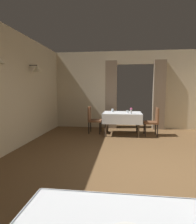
# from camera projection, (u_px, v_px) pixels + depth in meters

# --- Properties ---
(ground) EXTENTS (10.08, 10.08, 0.00)m
(ground) POSITION_uv_depth(u_px,v_px,m) (146.00, 170.00, 3.69)
(ground) COLOR brown
(wall_back) EXTENTS (6.40, 0.27, 3.00)m
(wall_back) POSITION_uv_depth(u_px,v_px,m) (135.00, 90.00, 7.64)
(wall_back) COLOR beige
(wall_back) RESTS_ON ground
(dining_table_mid) EXTENTS (1.28, 0.97, 0.75)m
(dining_table_mid) POSITION_uv_depth(u_px,v_px,m) (122.00, 116.00, 6.59)
(dining_table_mid) COLOR #4C3D2D
(dining_table_mid) RESTS_ON ground
(chair_mid_right) EXTENTS (0.44, 0.44, 0.93)m
(chair_mid_right) POSITION_uv_depth(u_px,v_px,m) (153.00, 120.00, 6.45)
(chair_mid_right) COLOR black
(chair_mid_right) RESTS_ON ground
(chair_mid_left) EXTENTS (0.44, 0.44, 0.93)m
(chair_mid_left) POSITION_uv_depth(u_px,v_px,m) (93.00, 118.00, 6.85)
(chair_mid_left) COLOR black
(chair_mid_left) RESTS_ON ground
(flower_vase_mid) EXTENTS (0.07, 0.07, 0.20)m
(flower_vase_mid) POSITION_uv_depth(u_px,v_px,m) (131.00, 111.00, 6.19)
(flower_vase_mid) COLOR silver
(flower_vase_mid) RESTS_ON dining_table_mid
(glass_mid_b) EXTENTS (0.07, 0.07, 0.08)m
(glass_mid_b) POSITION_uv_depth(u_px,v_px,m) (127.00, 112.00, 6.49)
(glass_mid_b) COLOR silver
(glass_mid_b) RESTS_ON dining_table_mid
(plate_mid_c) EXTENTS (0.20, 0.20, 0.01)m
(plate_mid_c) POSITION_uv_depth(u_px,v_px,m) (126.00, 111.00, 6.86)
(plate_mid_c) COLOR white
(plate_mid_c) RESTS_ON dining_table_mid
(glass_mid_d) EXTENTS (0.07, 0.07, 0.11)m
(glass_mid_d) POSITION_uv_depth(u_px,v_px,m) (113.00, 110.00, 6.80)
(glass_mid_d) COLOR silver
(glass_mid_d) RESTS_ON dining_table_mid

